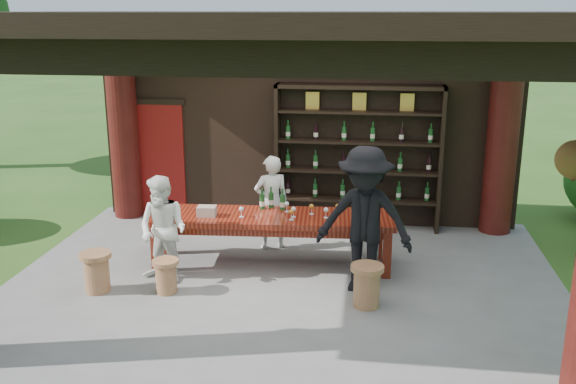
# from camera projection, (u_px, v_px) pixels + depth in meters

# --- Properties ---
(ground) EXTENTS (90.00, 90.00, 0.00)m
(ground) POSITION_uv_depth(u_px,v_px,m) (284.00, 282.00, 8.59)
(ground) COLOR #2D5119
(ground) RESTS_ON ground
(pavilion) EXTENTS (7.50, 6.00, 3.60)m
(pavilion) POSITION_uv_depth(u_px,v_px,m) (287.00, 120.00, 8.42)
(pavilion) COLOR slate
(pavilion) RESTS_ON ground
(wine_shelf) EXTENTS (2.70, 0.41, 2.38)m
(wine_shelf) POSITION_uv_depth(u_px,v_px,m) (358.00, 158.00, 10.49)
(wine_shelf) COLOR black
(wine_shelf) RESTS_ON ground
(tasting_table) EXTENTS (3.47, 1.11, 0.75)m
(tasting_table) POSITION_uv_depth(u_px,v_px,m) (272.00, 223.00, 9.03)
(tasting_table) COLOR #55130C
(tasting_table) RESTS_ON ground
(stool_near_left) EXTENTS (0.34, 0.34, 0.45)m
(stool_near_left) POSITION_uv_depth(u_px,v_px,m) (166.00, 275.00, 8.23)
(stool_near_left) COLOR #92593A
(stool_near_left) RESTS_ON ground
(stool_near_right) EXTENTS (0.41, 0.41, 0.54)m
(stool_near_right) POSITION_uv_depth(u_px,v_px,m) (367.00, 285.00, 7.84)
(stool_near_right) COLOR #92593A
(stool_near_right) RESTS_ON ground
(stool_far_left) EXTENTS (0.40, 0.40, 0.53)m
(stool_far_left) POSITION_uv_depth(u_px,v_px,m) (97.00, 271.00, 8.25)
(stool_far_left) COLOR #92593A
(stool_far_left) RESTS_ON ground
(host) EXTENTS (0.62, 0.53, 1.45)m
(host) POSITION_uv_depth(u_px,v_px,m) (271.00, 202.00, 9.66)
(host) COLOR silver
(host) RESTS_ON ground
(guest_woman) EXTENTS (0.83, 0.73, 1.45)m
(guest_woman) POSITION_uv_depth(u_px,v_px,m) (163.00, 230.00, 8.47)
(guest_woman) COLOR white
(guest_woman) RESTS_ON ground
(guest_man) EXTENTS (1.33, 0.90, 1.91)m
(guest_man) POSITION_uv_depth(u_px,v_px,m) (364.00, 220.00, 8.12)
(guest_man) COLOR black
(guest_man) RESTS_ON ground
(table_bottles) EXTENTS (0.38, 0.17, 0.31)m
(table_bottles) POSITION_uv_depth(u_px,v_px,m) (272.00, 198.00, 9.24)
(table_bottles) COLOR #194C1E
(table_bottles) RESTS_ON tasting_table
(table_glasses) EXTENTS (1.63, 0.42, 0.15)m
(table_glasses) POSITION_uv_depth(u_px,v_px,m) (305.00, 211.00, 8.92)
(table_glasses) COLOR silver
(table_glasses) RESTS_ON tasting_table
(napkin_basket) EXTENTS (0.27, 0.20, 0.14)m
(napkin_basket) POSITION_uv_depth(u_px,v_px,m) (207.00, 211.00, 8.93)
(napkin_basket) COLOR #BF6672
(napkin_basket) RESTS_ON tasting_table
(shrubs) EXTENTS (14.74, 7.90, 1.36)m
(shrubs) POSITION_uv_depth(u_px,v_px,m) (491.00, 226.00, 9.13)
(shrubs) COLOR #194C14
(shrubs) RESTS_ON ground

